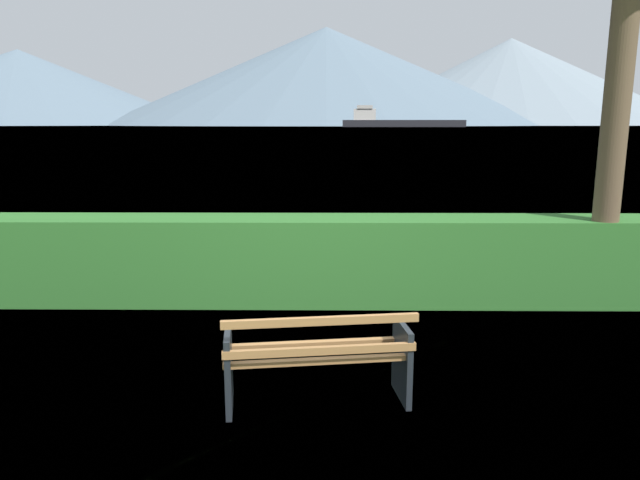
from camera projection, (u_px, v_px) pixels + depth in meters
The scene contains 6 objects.
ground_plane at pixel (317, 401), 5.03m from camera, with size 1400.00×1400.00×0.00m, color #4C6B33.
water_surface at pixel (326, 127), 307.07m from camera, with size 620.00×620.00×0.00m, color #7A99A8.
park_bench at pixel (317, 358), 4.89m from camera, with size 1.62×0.77×0.87m.
hedge_row at pixel (320, 260), 7.75m from camera, with size 13.54×0.82×1.14m, color #2D6B28.
cargo_ship_large at pixel (394, 121), 313.33m from camera, with size 65.65×11.98×11.38m.
distant_hills at pixel (305, 81), 563.57m from camera, with size 825.46×416.64×89.74m.
Camera 1 is at (0.08, -4.65, 2.36)m, focal length 32.72 mm.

